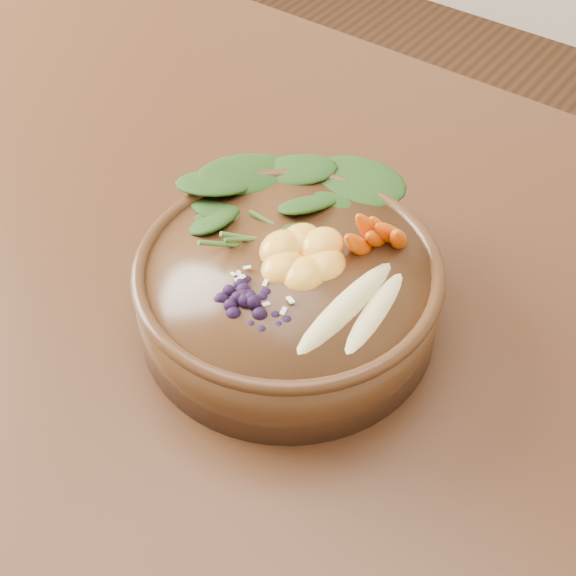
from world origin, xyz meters
name	(u,v)px	position (x,y,z in m)	size (l,w,h in m)	color
ground	(206,516)	(0.00, 0.00, 0.00)	(4.00, 4.00, 0.00)	#381E0F
dining_table	(167,258)	(0.00, 0.00, 0.66)	(1.60, 0.90, 0.75)	#331C0C
stoneware_bowl	(288,295)	(0.23, -0.06, 0.79)	(0.29, 0.29, 0.08)	#4F2C14
kale_heap	(296,197)	(0.19, 0.00, 0.85)	(0.19, 0.17, 0.04)	#224414
carrot_cluster	(388,218)	(0.29, 0.01, 0.87)	(0.06, 0.06, 0.08)	#E55304
banana_halves	(361,298)	(0.32, -0.07, 0.84)	(0.06, 0.16, 0.03)	#E0CC84
mandarin_cluster	(303,245)	(0.24, -0.05, 0.84)	(0.08, 0.09, 0.03)	#FBAB33
blueberry_pile	(244,287)	(0.23, -0.12, 0.85)	(0.13, 0.10, 0.04)	black
coconut_flakes	(275,276)	(0.23, -0.08, 0.83)	(0.09, 0.07, 0.01)	white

